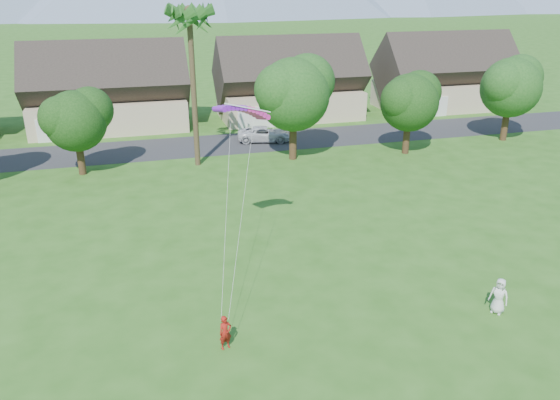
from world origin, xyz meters
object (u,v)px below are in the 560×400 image
object	(u,v)px
parked_car	(265,134)
watcher	(499,296)
kite_flyer	(225,333)
parafoil_kite	(242,109)

from	to	relation	value
parked_car	watcher	bearing A→B (deg)	-162.27
kite_flyer	watcher	size ratio (longest dim) A/B	0.87
kite_flyer	parafoil_kite	xyz separation A→B (m)	(2.55, 8.11, 7.35)
kite_flyer	watcher	world-z (taller)	watcher
kite_flyer	parafoil_kite	bearing A→B (deg)	55.30
parked_car	parafoil_kite	xyz separation A→B (m)	(-6.39, -21.95, 7.39)
watcher	parafoil_kite	xyz separation A→B (m)	(-9.80, 8.76, 7.23)
kite_flyer	parked_car	world-z (taller)	kite_flyer
parked_car	parafoil_kite	distance (m)	24.03
kite_flyer	parked_car	size ratio (longest dim) A/B	0.30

